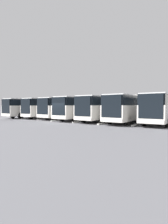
% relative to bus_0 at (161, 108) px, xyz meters
% --- Properties ---
extents(ground_plane, '(600.00, 600.00, 0.00)m').
position_rel_bus_0_xyz_m(ground_plane, '(11.31, 5.57, -1.90)').
color(ground_plane, '#5B5B60').
extents(bus_0, '(2.71, 10.60, 3.42)m').
position_rel_bus_0_xyz_m(bus_0, '(0.00, 0.00, 0.00)').
color(bus_0, silver).
rests_on(bus_0, ground_plane).
extents(curb_divider_0, '(0.34, 6.21, 0.15)m').
position_rel_bus_0_xyz_m(curb_divider_0, '(1.88, 1.56, -1.82)').
color(curb_divider_0, '#B2B2AD').
rests_on(curb_divider_0, ground_plane).
extents(bus_1, '(2.71, 10.60, 3.42)m').
position_rel_bus_0_xyz_m(bus_1, '(3.77, 0.56, 0.00)').
color(bus_1, silver).
rests_on(bus_1, ground_plane).
extents(curb_divider_1, '(0.34, 6.21, 0.15)m').
position_rel_bus_0_xyz_m(curb_divider_1, '(5.65, 2.12, -1.82)').
color(curb_divider_1, '#B2B2AD').
rests_on(curb_divider_1, ground_plane).
extents(bus_2, '(2.71, 10.60, 3.42)m').
position_rel_bus_0_xyz_m(bus_2, '(7.54, 0.43, 0.00)').
color(bus_2, silver).
rests_on(bus_2, ground_plane).
extents(curb_divider_2, '(0.34, 6.21, 0.15)m').
position_rel_bus_0_xyz_m(curb_divider_2, '(9.42, 1.99, -1.82)').
color(curb_divider_2, '#B2B2AD').
rests_on(curb_divider_2, ground_plane).
extents(bus_3, '(2.71, 10.60, 3.42)m').
position_rel_bus_0_xyz_m(bus_3, '(11.31, 0.43, 0.00)').
color(bus_3, silver).
rests_on(bus_3, ground_plane).
extents(curb_divider_3, '(0.34, 6.21, 0.15)m').
position_rel_bus_0_xyz_m(curb_divider_3, '(13.19, 1.99, -1.82)').
color(curb_divider_3, '#B2B2AD').
rests_on(curb_divider_3, ground_plane).
extents(bus_4, '(2.71, 10.60, 3.42)m').
position_rel_bus_0_xyz_m(bus_4, '(15.08, -0.24, 0.00)').
color(bus_4, silver).
rests_on(bus_4, ground_plane).
extents(curb_divider_4, '(0.34, 6.21, 0.15)m').
position_rel_bus_0_xyz_m(curb_divider_4, '(16.96, 1.32, -1.82)').
color(curb_divider_4, '#B2B2AD').
rests_on(curb_divider_4, ground_plane).
extents(bus_5, '(2.71, 10.60, 3.42)m').
position_rel_bus_0_xyz_m(bus_5, '(18.84, -0.13, 0.00)').
color(bus_5, silver).
rests_on(bus_5, ground_plane).
extents(curb_divider_5, '(0.34, 6.21, 0.15)m').
position_rel_bus_0_xyz_m(curb_divider_5, '(20.73, 1.43, -1.82)').
color(curb_divider_5, '#B2B2AD').
rests_on(curb_divider_5, ground_plane).
extents(bus_6, '(2.71, 10.60, 3.42)m').
position_rel_bus_0_xyz_m(bus_6, '(22.61, 0.89, 0.00)').
color(bus_6, silver).
rests_on(bus_6, ground_plane).
extents(station_building, '(32.55, 16.66, 4.57)m').
position_rel_bus_0_xyz_m(station_building, '(11.31, -21.53, 0.41)').
color(station_building, beige).
rests_on(station_building, ground_plane).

